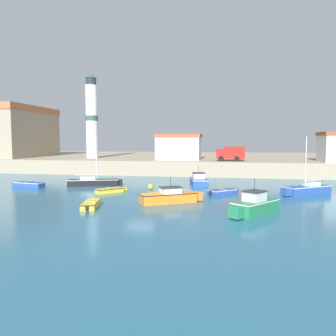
{
  "coord_description": "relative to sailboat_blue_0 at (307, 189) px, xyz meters",
  "views": [
    {
      "loc": [
        7.75,
        -28.63,
        5.49
      ],
      "look_at": [
        0.56,
        11.46,
        2.0
      ],
      "focal_mm": 35.0,
      "sensor_mm": 36.0,
      "label": 1
    }
  ],
  "objects": [
    {
      "name": "dinghy_blue_7",
      "position": [
        -30.82,
        -0.31,
        -0.2
      ],
      "size": [
        4.26,
        1.79,
        0.65
      ],
      "color": "#284C9E",
      "rests_on": "ground"
    },
    {
      "name": "church",
      "position": [
        -48.92,
        22.37,
        7.13
      ],
      "size": [
        13.34,
        16.45,
        14.68
      ],
      "color": "gray",
      "rests_on": "quay_seawall"
    },
    {
      "name": "quay_seawall",
      "position": [
        -15.81,
        33.24,
        0.63
      ],
      "size": [
        120.0,
        40.0,
        2.27
      ],
      "primitive_type": "cube",
      "color": "gray",
      "rests_on": "ground"
    },
    {
      "name": "dinghy_blue_5",
      "position": [
        -8.38,
        -1.36,
        -0.24
      ],
      "size": [
        3.23,
        3.12,
        0.56
      ],
      "color": "#284C9E",
      "rests_on": "ground"
    },
    {
      "name": "truck_on_quay",
      "position": [
        -7.42,
        16.47,
        2.98
      ],
      "size": [
        4.34,
        2.24,
        2.2
      ],
      "color": "#AD1E19",
      "rests_on": "quay_seawall"
    },
    {
      "name": "motorboat_orange_1",
      "position": [
        -12.91,
        -6.77,
        0.03
      ],
      "size": [
        5.47,
        3.89,
        2.29
      ],
      "color": "orange",
      "rests_on": "ground"
    },
    {
      "name": "lighthouse",
      "position": [
        -31.81,
        20.7,
        9.01
      ],
      "size": [
        2.15,
        2.15,
        14.87
      ],
      "color": "silver",
      "rests_on": "quay_seawall"
    },
    {
      "name": "dinghy_yellow_8",
      "position": [
        -18.96,
        -9.83,
        -0.25
      ],
      "size": [
        1.74,
        3.71,
        0.54
      ],
      "color": "yellow",
      "rests_on": "ground"
    },
    {
      "name": "sailboat_black_4",
      "position": [
        -23.74,
        2.03,
        -0.04
      ],
      "size": [
        6.44,
        3.06,
        4.5
      ],
      "color": "black",
      "rests_on": "ground"
    },
    {
      "name": "motorboat_green_6",
      "position": [
        -5.98,
        -10.12,
        0.14
      ],
      "size": [
        3.99,
        4.67,
        2.66
      ],
      "color": "#237A4C",
      "rests_on": "ground"
    },
    {
      "name": "ground_plane",
      "position": [
        -15.81,
        -6.14,
        -0.51
      ],
      "size": [
        200.0,
        200.0,
        0.0
      ],
      "primitive_type": "plane",
      "color": "#28607F"
    },
    {
      "name": "harbor_shed_near_wharf",
      "position": [
        -15.81,
        18.49,
        3.87
      ],
      "size": [
        7.35,
        4.95,
        4.17
      ],
      "color": "silver",
      "rests_on": "quay_seawall"
    },
    {
      "name": "sailboat_blue_0",
      "position": [
        0.0,
        0.0,
        0.0
      ],
      "size": [
        5.43,
        4.27,
        5.83
      ],
      "color": "#284C9E",
      "rests_on": "ground"
    },
    {
      "name": "motorboat_blue_3",
      "position": [
        -11.45,
        5.78,
        0.0
      ],
      "size": [
        2.71,
        5.26,
        2.34
      ],
      "color": "#284C9E",
      "rests_on": "ground"
    },
    {
      "name": "mooring_buoy",
      "position": [
        -16.37,
        0.53,
        -0.21
      ],
      "size": [
        0.6,
        0.6,
        0.6
      ],
      "primitive_type": "sphere",
      "color": "yellow",
      "rests_on": "ground"
    },
    {
      "name": "dinghy_yellow_2",
      "position": [
        -19.97,
        -2.47,
        -0.26
      ],
      "size": [
        2.9,
        3.08,
        0.53
      ],
      "color": "yellow",
      "rests_on": "ground"
    }
  ]
}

